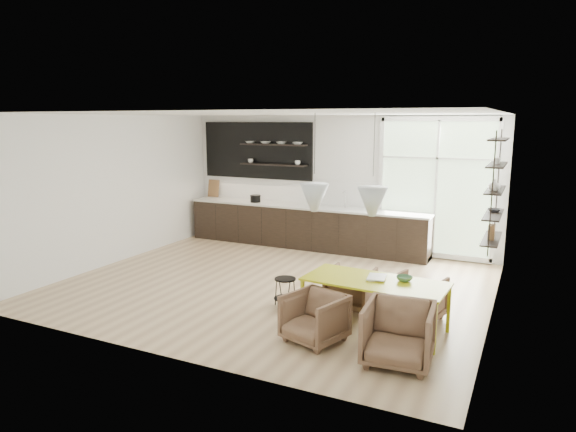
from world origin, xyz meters
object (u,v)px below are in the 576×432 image
object	(u,v)px
armchair_back_left	(351,288)
armchair_front_left	(314,318)
armchair_back_right	(417,298)
armchair_front_right	(398,334)
dining_table	(375,284)
wire_stool	(285,288)

from	to	relation	value
armchair_back_left	armchair_front_left	size ratio (longest dim) A/B	0.97
armchair_back_right	armchair_front_right	xyz separation A→B (m)	(0.09, -1.44, 0.04)
dining_table	armchair_front_right	distance (m)	1.04
armchair_front_left	armchair_back_right	bearing A→B (deg)	69.56
dining_table	armchair_front_right	size ratio (longest dim) A/B	2.43
armchair_back_right	wire_stool	xyz separation A→B (m)	(-1.92, -0.31, -0.04)
armchair_back_left	wire_stool	bearing A→B (deg)	21.53
armchair_front_right	armchair_back_right	bearing A→B (deg)	88.93
armchair_back_left	armchair_front_right	size ratio (longest dim) A/B	0.85
armchair_back_left	armchair_front_left	xyz separation A→B (m)	(-0.02, -1.36, 0.01)
armchair_back_left	armchair_front_right	xyz separation A→B (m)	(1.09, -1.49, 0.05)
armchair_front_left	armchair_front_right	world-z (taller)	armchair_front_right
armchair_front_left	armchair_front_right	distance (m)	1.12
dining_table	armchair_front_left	distance (m)	0.98
armchair_front_left	armchair_back_left	bearing A→B (deg)	106.71
dining_table	armchair_back_right	distance (m)	0.80
armchair_back_right	armchair_front_right	bearing A→B (deg)	106.57
armchair_back_left	armchair_front_left	distance (m)	1.36
wire_stool	armchair_front_right	bearing A→B (deg)	-29.25
armchair_front_right	wire_stool	bearing A→B (deg)	146.17
armchair_front_left	armchair_front_right	size ratio (longest dim) A/B	0.88
dining_table	armchair_front_left	xyz separation A→B (m)	(-0.58, -0.72, -0.32)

